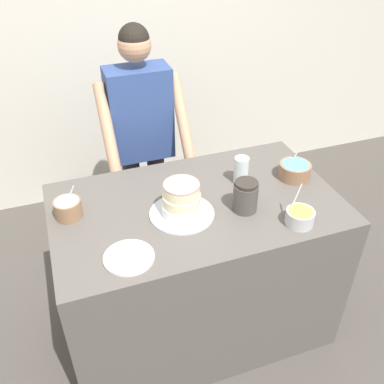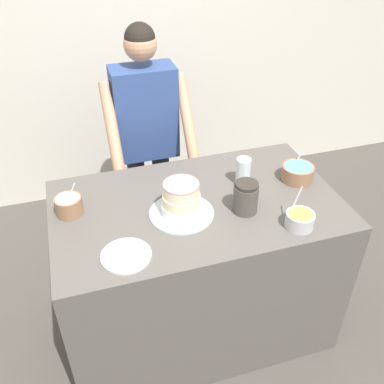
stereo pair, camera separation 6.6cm
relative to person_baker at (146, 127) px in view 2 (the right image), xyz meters
The scene contains 11 objects.
ground_plane 1.56m from the person_baker, 86.07° to the right, with size 14.00×14.00×0.00m, color #4C4742.
wall_back 0.90m from the person_baker, 84.20° to the left, with size 10.00×0.05×2.60m.
counter 0.95m from the person_baker, 83.97° to the right, with size 1.44×0.86×0.91m.
person_baker is the anchor object (origin of this frame).
cake 0.86m from the person_baker, 90.92° to the right, with size 0.32×0.32×0.18m.
frosting_bowl_white 0.87m from the person_baker, 127.45° to the right, with size 0.13×0.13×0.15m.
frosting_bowl_blue 1.00m from the person_baker, 48.53° to the right, with size 0.17×0.17×0.14m.
frosting_bowl_yellow 1.21m from the person_baker, 66.38° to the right, with size 0.13×0.13×0.19m.
drinking_glass 0.79m from the person_baker, 62.02° to the right, with size 0.08×0.08×0.15m.
ceramic_plate 1.12m from the person_baker, 106.75° to the right, with size 0.22×0.22×0.01m.
stoneware_jar 0.97m from the person_baker, 72.57° to the right, with size 0.12×0.12×0.16m.
Camera 2 is at (-0.53, -1.20, 2.20)m, focal length 40.00 mm.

